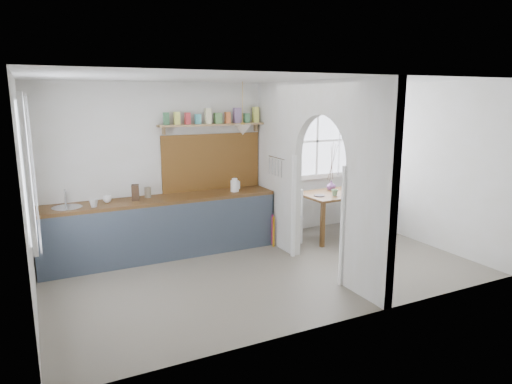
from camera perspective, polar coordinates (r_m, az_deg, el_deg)
name	(u,v)px	position (r m, az deg, el deg)	size (l,w,h in m)	color
floor	(269,272)	(6.42, 1.58, -9.95)	(5.80, 3.20, 0.01)	#6B6659
ceiling	(270,79)	(5.96, 1.72, 13.94)	(5.80, 3.20, 0.01)	beige
walls	(269,180)	(6.06, 1.65, 1.55)	(5.81, 3.21, 2.60)	beige
partition	(311,164)	(6.43, 6.93, 3.44)	(0.12, 3.20, 2.60)	beige
kitchen_window	(25,169)	(5.31, -26.87, 2.62)	(0.10, 1.16, 1.50)	white
nook_window	(317,141)	(8.26, 7.63, 6.32)	(1.76, 0.10, 1.30)	white
counter	(162,226)	(7.06, -11.71, -4.23)	(3.50, 0.60, 0.90)	#513212
sink	(67,208)	(6.73, -22.55, -1.88)	(0.40, 0.40, 0.02)	#B4B6BC
backsplash	(212,162)	(7.38, -5.54, 3.76)	(1.65, 0.03, 0.90)	brown
shelf	(213,121)	(7.24, -5.40, 8.86)	(1.75, 0.20, 0.21)	#9E7B4A
pendant_lamp	(243,130)	(7.07, -1.67, 7.78)	(0.26, 0.26, 0.16)	beige
utensil_rail	(277,158)	(7.10, 2.58, 4.30)	(0.02, 0.02, 0.50)	#B4B6BC
dining_table	(336,215)	(7.99, 10.00, -2.80)	(1.24, 0.82, 0.77)	#513212
chair_left	(286,216)	(7.53, 3.71, -3.01)	(0.41, 0.41, 0.91)	white
chair_right	(373,205)	(8.57, 14.39, -1.62)	(0.40, 0.40, 0.88)	white
kettle	(235,185)	(7.25, -2.69, 0.89)	(0.18, 0.14, 0.21)	white
mug_a	(94,203)	(6.61, -19.62, -1.32)	(0.12, 0.12, 0.11)	silver
mug_b	(107,199)	(6.85, -18.11, -0.84)	(0.12, 0.12, 0.10)	white
knife_block	(135,192)	(6.87, -14.85, -0.05)	(0.10, 0.14, 0.22)	#45301D
jar	(148,192)	(7.00, -13.37, -0.05)	(0.10, 0.10, 0.15)	gray
towel_magenta	(272,230)	(7.39, 2.05, -4.72)	(0.02, 0.03, 0.50)	#A11654
towel_orange	(274,232)	(7.36, 2.22, -5.00)	(0.02, 0.03, 0.51)	#BC7D0E
bowl	(355,190)	(7.98, 12.22, 0.23)	(0.31, 0.31, 0.08)	silver
table_cup	(335,193)	(7.65, 9.81, -0.08)	(0.11, 0.11, 0.10)	#76A779
plate	(319,196)	(7.59, 7.91, -0.45)	(0.18, 0.18, 0.01)	black
vase	(331,185)	(8.09, 9.38, 0.82)	(0.16, 0.16, 0.17)	#714079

